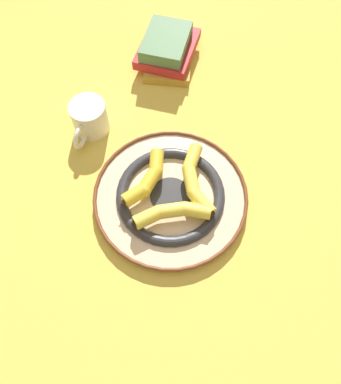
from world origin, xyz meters
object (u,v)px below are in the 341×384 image
Objects in this scene: coffee_mug at (89,118)px; banana_b at (147,180)px; decorative_bowl at (170,196)px; banana_a at (174,213)px; banana_c at (195,179)px; book_stack at (168,49)px.

banana_b is at bearing 55.99° from coffee_mug.
decorative_bowl is 0.30m from coffee_mug.
decorative_bowl is 1.95× the size of banana_a.
banana_b is (-0.06, 0.02, 0.04)m from decorative_bowl.
book_stack is at bearing 179.54° from banana_c.
decorative_bowl is at bearing -84.88° from banana_b.
decorative_bowl is 0.07m from banana_c.
coffee_mug is (-0.28, 0.16, -0.01)m from banana_c.
banana_a is at bearing 55.32° from coffee_mug.
book_stack is (0.01, 0.44, -0.01)m from banana_b.
coffee_mug is (-0.17, 0.17, -0.01)m from banana_b.
banana_c is at bearing 71.94° from coffee_mug.
banana_a and banana_c have the same top height.
banana_b is (-0.07, 0.08, 0.00)m from banana_a.
book_stack reaches higher than banana_c.
book_stack reaches higher than banana_b.
coffee_mug reaches higher than banana_c.
banana_c is at bearing 32.17° from decorative_bowl.
banana_b is at bearing -61.04° from banana_a.
banana_a is 1.14× the size of banana_b.
banana_b is 0.24m from coffee_mug.
banana_c is 0.32m from coffee_mug.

